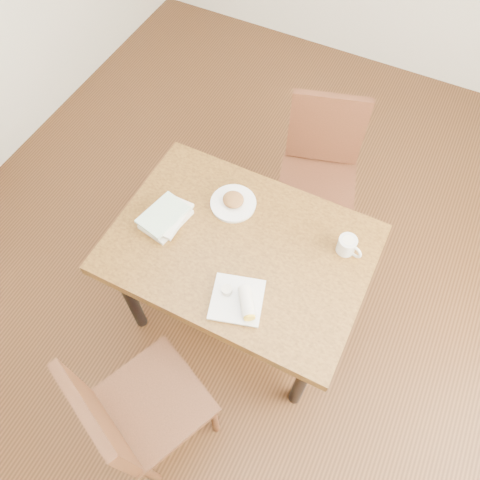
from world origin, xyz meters
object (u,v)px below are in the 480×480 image
at_px(chair_near, 133,412).
at_px(book_stack, 166,217).
at_px(coffee_mug, 347,245).
at_px(plate_burrito, 240,301).
at_px(plate_scone, 233,202).
at_px(table, 240,255).
at_px(chair_far, 320,166).

relative_size(chair_near, book_stack, 3.88).
height_order(coffee_mug, book_stack, coffee_mug).
bearing_deg(chair_near, plate_burrito, 68.67).
height_order(chair_near, plate_scone, chair_near).
distance_m(plate_scone, coffee_mug, 0.56).
xyz_separation_m(table, coffee_mug, (0.43, 0.19, 0.13)).
bearing_deg(book_stack, plate_scone, 43.06).
bearing_deg(book_stack, chair_near, -70.57).
height_order(chair_near, chair_far, same).
bearing_deg(chair_far, coffee_mug, -61.06).
height_order(chair_near, coffee_mug, chair_near).
distance_m(table, plate_scone, 0.25).
xyz_separation_m(chair_near, coffee_mug, (0.52, 0.98, 0.24)).
xyz_separation_m(chair_far, book_stack, (-0.47, -0.79, 0.23)).
xyz_separation_m(coffee_mug, book_stack, (-0.79, -0.22, -0.01)).
relative_size(chair_near, coffee_mug, 8.00).
bearing_deg(plate_scone, plate_burrito, -59.89).
distance_m(coffee_mug, plate_burrito, 0.53).
bearing_deg(plate_burrito, coffee_mug, 54.80).
height_order(table, chair_near, chair_near).
xyz_separation_m(plate_scone, plate_burrito, (0.25, -0.43, 0.00)).
bearing_deg(plate_burrito, chair_far, 90.53).
bearing_deg(chair_far, plate_burrito, -89.47).
relative_size(chair_near, chair_far, 1.00).
bearing_deg(book_stack, chair_far, 59.04).
relative_size(chair_far, book_stack, 3.88).
relative_size(coffee_mug, plate_burrito, 0.45).
xyz_separation_m(plate_scone, book_stack, (-0.23, -0.22, 0.01)).
height_order(coffee_mug, plate_burrito, coffee_mug).
distance_m(chair_far, book_stack, 0.95).
relative_size(chair_far, plate_burrito, 3.64).
xyz_separation_m(coffee_mug, plate_burrito, (-0.31, -0.43, -0.02)).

